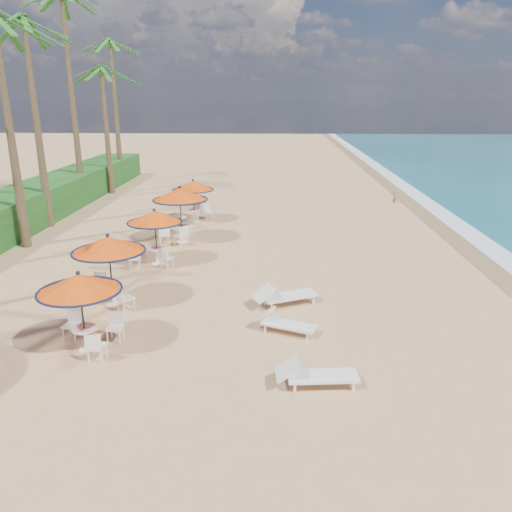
{
  "coord_description": "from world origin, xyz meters",
  "views": [
    {
      "loc": [
        -0.23,
        -11.65,
        6.48
      ],
      "look_at": [
        -0.92,
        4.75,
        1.2
      ],
      "focal_mm": 35.0,
      "sensor_mm": 36.0,
      "label": 1
    }
  ],
  "objects_px": {
    "station_1": "(109,251)",
    "station_4": "(194,191)",
    "lounger_far": "(283,295)",
    "station_3": "(180,201)",
    "lounger_mid": "(283,322)",
    "station_0": "(82,292)",
    "station_2": "(154,222)",
    "lounger_near": "(314,374)"
  },
  "relations": [
    {
      "from": "station_4",
      "to": "lounger_mid",
      "type": "distance_m",
      "value": 13.89
    },
    {
      "from": "station_0",
      "to": "station_1",
      "type": "bearing_deg",
      "value": 94.91
    },
    {
      "from": "station_4",
      "to": "lounger_near",
      "type": "bearing_deg",
      "value": -71.38
    },
    {
      "from": "station_2",
      "to": "station_3",
      "type": "height_order",
      "value": "station_3"
    },
    {
      "from": "station_2",
      "to": "station_3",
      "type": "relative_size",
      "value": 0.87
    },
    {
      "from": "lounger_far",
      "to": "station_1",
      "type": "bearing_deg",
      "value": 157.24
    },
    {
      "from": "station_0",
      "to": "lounger_near",
      "type": "relative_size",
      "value": 1.15
    },
    {
      "from": "station_4",
      "to": "lounger_mid",
      "type": "xyz_separation_m",
      "value": [
        4.63,
        -13.02,
        -1.39
      ]
    },
    {
      "from": "station_1",
      "to": "station_4",
      "type": "bearing_deg",
      "value": 85.75
    },
    {
      "from": "station_0",
      "to": "lounger_mid",
      "type": "relative_size",
      "value": 1.2
    },
    {
      "from": "station_1",
      "to": "station_4",
      "type": "relative_size",
      "value": 1.04
    },
    {
      "from": "station_2",
      "to": "lounger_far",
      "type": "relative_size",
      "value": 1.04
    },
    {
      "from": "station_1",
      "to": "station_2",
      "type": "height_order",
      "value": "station_1"
    },
    {
      "from": "station_3",
      "to": "station_4",
      "type": "relative_size",
      "value": 1.13
    },
    {
      "from": "station_1",
      "to": "station_4",
      "type": "distance_m",
      "value": 11.35
    },
    {
      "from": "station_2",
      "to": "station_1",
      "type": "bearing_deg",
      "value": -96.26
    },
    {
      "from": "station_4",
      "to": "station_2",
      "type": "bearing_deg",
      "value": -93.1
    },
    {
      "from": "station_1",
      "to": "lounger_near",
      "type": "height_order",
      "value": "station_1"
    },
    {
      "from": "station_2",
      "to": "lounger_mid",
      "type": "relative_size",
      "value": 1.22
    },
    {
      "from": "station_0",
      "to": "lounger_mid",
      "type": "xyz_separation_m",
      "value": [
        5.21,
        1.29,
        -1.35
      ]
    },
    {
      "from": "lounger_near",
      "to": "lounger_mid",
      "type": "bearing_deg",
      "value": 98.95
    },
    {
      "from": "lounger_near",
      "to": "station_4",
      "type": "bearing_deg",
      "value": 103.44
    },
    {
      "from": "station_3",
      "to": "lounger_mid",
      "type": "relative_size",
      "value": 1.4
    },
    {
      "from": "station_4",
      "to": "lounger_far",
      "type": "xyz_separation_m",
      "value": [
        4.66,
        -11.11,
        -1.34
      ]
    },
    {
      "from": "station_0",
      "to": "lounger_near",
      "type": "bearing_deg",
      "value": -14.44
    },
    {
      "from": "lounger_near",
      "to": "lounger_mid",
      "type": "relative_size",
      "value": 1.05
    },
    {
      "from": "station_1",
      "to": "station_3",
      "type": "bearing_deg",
      "value": 83.44
    },
    {
      "from": "station_1",
      "to": "station_0",
      "type": "bearing_deg",
      "value": -85.09
    },
    {
      "from": "lounger_near",
      "to": "station_2",
      "type": "bearing_deg",
      "value": 118.37
    },
    {
      "from": "station_4",
      "to": "lounger_mid",
      "type": "height_order",
      "value": "station_4"
    },
    {
      "from": "station_3",
      "to": "station_4",
      "type": "height_order",
      "value": "station_3"
    },
    {
      "from": "lounger_mid",
      "to": "lounger_far",
      "type": "relative_size",
      "value": 0.85
    },
    {
      "from": "station_0",
      "to": "station_2",
      "type": "xyz_separation_m",
      "value": [
        0.2,
        7.11,
        0.09
      ]
    },
    {
      "from": "station_4",
      "to": "lounger_far",
      "type": "relative_size",
      "value": 1.06
    },
    {
      "from": "lounger_near",
      "to": "station_3",
      "type": "bearing_deg",
      "value": 108.92
    },
    {
      "from": "lounger_mid",
      "to": "station_2",
      "type": "bearing_deg",
      "value": 153.06
    },
    {
      "from": "lounger_mid",
      "to": "lounger_far",
      "type": "distance_m",
      "value": 1.91
    },
    {
      "from": "station_3",
      "to": "lounger_near",
      "type": "height_order",
      "value": "station_3"
    },
    {
      "from": "station_0",
      "to": "station_3",
      "type": "bearing_deg",
      "value": 86.73
    },
    {
      "from": "station_3",
      "to": "lounger_mid",
      "type": "xyz_separation_m",
      "value": [
        4.62,
        -9.09,
        -1.62
      ]
    },
    {
      "from": "station_4",
      "to": "lounger_mid",
      "type": "relative_size",
      "value": 1.24
    },
    {
      "from": "station_2",
      "to": "station_4",
      "type": "distance_m",
      "value": 7.21
    }
  ]
}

